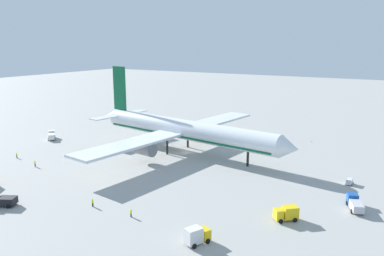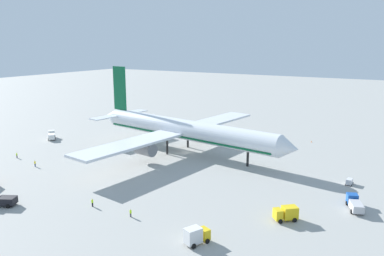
% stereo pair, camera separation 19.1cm
% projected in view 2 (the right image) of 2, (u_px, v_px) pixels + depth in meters
% --- Properties ---
extents(ground_plane, '(600.00, 600.00, 0.00)m').
position_uv_depth(ground_plane, '(186.00, 152.00, 121.21)').
color(ground_plane, '#9E9E99').
extents(airliner, '(76.03, 77.57, 26.00)m').
position_uv_depth(airliner, '(182.00, 130.00, 120.44)').
color(airliner, silver).
rests_on(airliner, ground).
extents(service_truck_0, '(4.84, 4.61, 2.84)m').
position_uv_depth(service_truck_0, '(286.00, 213.00, 74.29)').
color(service_truck_0, yellow).
rests_on(service_truck_0, ground).
extents(service_truck_1, '(6.23, 5.72, 2.74)m').
position_uv_depth(service_truck_1, '(52.00, 135.00, 137.79)').
color(service_truck_1, white).
rests_on(service_truck_1, ground).
extents(service_truck_3, '(4.42, 6.98, 2.49)m').
position_uv_depth(service_truck_3, '(355.00, 203.00, 79.40)').
color(service_truck_3, '#194CA5').
rests_on(service_truck_3, ground).
extents(service_truck_4, '(6.22, 4.75, 2.49)m').
position_uv_depth(service_truck_4, '(2.00, 200.00, 81.11)').
color(service_truck_4, black).
rests_on(service_truck_4, ground).
extents(service_truck_5, '(3.72, 4.96, 3.14)m').
position_uv_depth(service_truck_5, '(196.00, 235.00, 65.53)').
color(service_truck_5, yellow).
rests_on(service_truck_5, ground).
extents(baggage_cart_0, '(1.66, 3.31, 1.46)m').
position_uv_depth(baggage_cart_0, '(349.00, 181.00, 93.40)').
color(baggage_cart_0, gray).
rests_on(baggage_cart_0, ground).
extents(ground_worker_0, '(0.43, 0.43, 1.66)m').
position_uv_depth(ground_worker_0, '(17.00, 155.00, 115.08)').
color(ground_worker_0, '#3F3F47').
rests_on(ground_worker_0, ground).
extents(ground_worker_1, '(0.51, 0.51, 1.76)m').
position_uv_depth(ground_worker_1, '(35.00, 164.00, 106.99)').
color(ground_worker_1, navy).
rests_on(ground_worker_1, ground).
extents(ground_worker_2, '(0.52, 0.52, 1.76)m').
position_uv_depth(ground_worker_2, '(92.00, 203.00, 80.79)').
color(ground_worker_2, black).
rests_on(ground_worker_2, ground).
extents(ground_worker_3, '(0.55, 0.55, 1.64)m').
position_uv_depth(ground_worker_3, '(131.00, 213.00, 75.95)').
color(ground_worker_3, '#3F3F47').
rests_on(ground_worker_3, ground).
extents(traffic_cone_0, '(0.36, 0.36, 0.55)m').
position_uv_depth(traffic_cone_0, '(164.00, 120.00, 171.17)').
color(traffic_cone_0, orange).
rests_on(traffic_cone_0, ground).
extents(traffic_cone_1, '(0.36, 0.36, 0.55)m').
position_uv_depth(traffic_cone_1, '(311.00, 141.00, 133.48)').
color(traffic_cone_1, orange).
rests_on(traffic_cone_1, ground).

